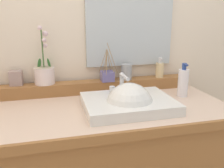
# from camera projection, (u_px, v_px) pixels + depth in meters

# --- Properties ---
(wall_back) EXTENTS (3.03, 0.20, 2.74)m
(wall_back) POSITION_uv_depth(u_px,v_px,m) (87.00, 10.00, 1.57)
(wall_back) COLOR beige
(wall_back) RESTS_ON ground
(back_ledge) EXTENTS (1.29, 0.10, 0.07)m
(back_ledge) POSITION_uv_depth(u_px,v_px,m) (93.00, 87.00, 1.54)
(back_ledge) COLOR #966033
(back_ledge) RESTS_ON vanity_cabinet
(sink_basin) EXTENTS (0.46, 0.36, 0.28)m
(sink_basin) POSITION_uv_depth(u_px,v_px,m) (129.00, 105.00, 1.26)
(sink_basin) COLOR white
(sink_basin) RESTS_ON vanity_cabinet
(potted_plant) EXTENTS (0.12, 0.12, 0.34)m
(potted_plant) POSITION_uv_depth(u_px,v_px,m) (44.00, 73.00, 1.45)
(potted_plant) COLOR silver
(potted_plant) RESTS_ON back_ledge
(soap_dispenser) EXTENTS (0.05, 0.06, 0.13)m
(soap_dispenser) POSITION_uv_depth(u_px,v_px,m) (160.00, 69.00, 1.61)
(soap_dispenser) COLOR beige
(soap_dispenser) RESTS_ON back_ledge
(tumbler_cup) EXTENTS (0.07, 0.07, 0.10)m
(tumbler_cup) POSITION_uv_depth(u_px,v_px,m) (126.00, 72.00, 1.56)
(tumbler_cup) COLOR #97999C
(tumbler_cup) RESTS_ON back_ledge
(reed_diffuser) EXTENTS (0.11, 0.10, 0.24)m
(reed_diffuser) POSITION_uv_depth(u_px,v_px,m) (107.00, 76.00, 1.52)
(reed_diffuser) COLOR slate
(reed_diffuser) RESTS_ON back_ledge
(trinket_box) EXTENTS (0.07, 0.06, 0.09)m
(trinket_box) POSITION_uv_depth(u_px,v_px,m) (16.00, 78.00, 1.43)
(trinket_box) COLOR gray
(trinket_box) RESTS_ON back_ledge
(lotion_bottle) EXTENTS (0.06, 0.06, 0.20)m
(lotion_bottle) POSITION_uv_depth(u_px,v_px,m) (183.00, 82.00, 1.45)
(lotion_bottle) COLOR white
(lotion_bottle) RESTS_ON vanity_cabinet
(mirror) EXTENTS (0.57, 0.02, 0.57)m
(mirror) POSITION_uv_depth(u_px,v_px,m) (130.00, 21.00, 1.54)
(mirror) COLOR silver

